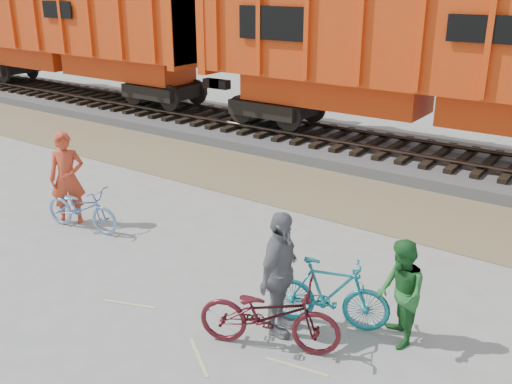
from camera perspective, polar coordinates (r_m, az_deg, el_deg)
ground at (r=9.36m, az=-4.63°, el=-10.89°), size 120.00×120.00×0.00m
gravel_strip at (r=13.58m, az=10.35°, el=-0.80°), size 120.00×3.00×0.02m
ballast_bed at (r=16.63m, az=15.60°, el=3.24°), size 120.00×4.00×0.30m
track at (r=16.54m, az=15.71°, el=4.31°), size 120.00×2.60×0.24m
hopper_car_left at (r=24.98m, az=-18.04°, el=15.26°), size 14.00×3.13×4.65m
hopper_car_center at (r=15.93m, az=17.90°, el=12.83°), size 14.00×3.13×4.65m
bicycle_blue at (r=12.22m, az=-17.05°, el=-1.54°), size 1.86×0.90×0.94m
bicycle_teal at (r=8.57m, az=7.31°, el=-10.02°), size 1.86×1.08×1.08m
bicycle_maroon at (r=8.04m, az=1.34°, el=-12.16°), size 2.11×1.38×1.05m
person_solo at (r=12.49m, az=-18.36°, el=1.30°), size 0.84×0.84×1.97m
person_man at (r=8.26m, az=14.25°, el=-9.81°), size 0.93×0.96×1.56m
person_woman at (r=8.17m, az=2.36°, el=-8.21°), size 0.64×1.17×1.89m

